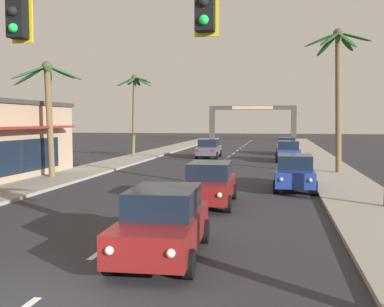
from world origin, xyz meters
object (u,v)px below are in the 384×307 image
at_px(sedan_oncoming_far, 209,148).
at_px(sedan_third_in_queue, 209,183).
at_px(sedan_lead_at_stop_bar, 163,222).
at_px(palm_right_third, 338,75).
at_px(town_gateway_arch, 252,117).
at_px(sedan_parked_far_kerb, 287,146).
at_px(palm_left_third, 134,95).
at_px(sedan_parked_mid_kerb, 288,151).
at_px(sedan_parked_nearest_kerb, 295,172).
at_px(traffic_signal_mast, 208,34).
at_px(palm_left_second, 48,95).

bearing_deg(sedan_oncoming_far, sedan_third_in_queue, -81.29).
xyz_separation_m(sedan_lead_at_stop_bar, sedan_oncoming_far, (-3.32, 29.30, 0.00)).
bearing_deg(palm_right_third, town_gateway_arch, 99.05).
height_order(sedan_third_in_queue, sedan_parked_far_kerb, same).
bearing_deg(palm_left_third, sedan_lead_at_stop_bar, -70.73).
relative_size(palm_right_third, town_gateway_arch, 0.60).
distance_m(sedan_lead_at_stop_bar, sedan_oncoming_far, 29.49).
xyz_separation_m(palm_left_third, palm_right_third, (16.28, -10.15, 0.50)).
bearing_deg(sedan_third_in_queue, palm_left_third, 115.04).
bearing_deg(sedan_parked_mid_kerb, sedan_parked_far_kerb, 89.72).
bearing_deg(sedan_parked_nearest_kerb, palm_left_third, 128.63).
bearing_deg(sedan_oncoming_far, sedan_parked_mid_kerb, -19.45).
distance_m(traffic_signal_mast, sedan_parked_mid_kerb, 30.04).
height_order(sedan_parked_far_kerb, palm_left_third, palm_left_third).
bearing_deg(town_gateway_arch, sedan_parked_nearest_kerb, -84.75).
distance_m(sedan_lead_at_stop_bar, palm_right_third, 20.18).
bearing_deg(palm_left_second, palm_left_third, 89.80).
height_order(sedan_parked_mid_kerb, sedan_parked_far_kerb, same).
relative_size(sedan_lead_at_stop_bar, sedan_parked_nearest_kerb, 1.01).
xyz_separation_m(sedan_third_in_queue, town_gateway_arch, (-1.76, 61.39, 3.04)).
distance_m(sedan_third_in_queue, sedan_parked_mid_kerb, 20.16).
xyz_separation_m(traffic_signal_mast, sedan_parked_mid_kerb, (2.02, 29.71, -3.93)).
bearing_deg(palm_right_third, sedan_lead_at_stop_bar, -108.82).
height_order(sedan_lead_at_stop_bar, sedan_parked_nearest_kerb, same).
height_order(sedan_parked_far_kerb, palm_left_second, palm_left_second).
height_order(sedan_lead_at_stop_bar, sedan_parked_mid_kerb, same).
distance_m(sedan_third_in_queue, palm_left_third, 24.29).
bearing_deg(sedan_parked_nearest_kerb, palm_right_third, 68.04).
relative_size(traffic_signal_mast, sedan_parked_far_kerb, 2.46).
relative_size(traffic_signal_mast, palm_right_third, 1.24).
xyz_separation_m(traffic_signal_mast, sedan_parked_far_kerb, (2.05, 37.43, -3.93)).
relative_size(sedan_parked_far_kerb, palm_left_third, 0.60).
bearing_deg(sedan_parked_mid_kerb, palm_left_second, -134.69).
xyz_separation_m(sedan_parked_far_kerb, palm_left_second, (-13.64, -21.47, 3.92)).
distance_m(sedan_third_in_queue, town_gateway_arch, 61.49).
relative_size(sedan_parked_far_kerb, palm_left_second, 0.67).
bearing_deg(palm_left_second, sedan_oncoming_far, 67.44).
height_order(sedan_oncoming_far, town_gateway_arch, town_gateway_arch).
xyz_separation_m(sedan_third_in_queue, sedan_parked_nearest_kerb, (3.45, 4.64, 0.00)).
height_order(sedan_lead_at_stop_bar, sedan_parked_far_kerb, same).
height_order(sedan_oncoming_far, sedan_parked_nearest_kerb, same).
height_order(sedan_third_in_queue, sedan_oncoming_far, same).
relative_size(sedan_third_in_queue, sedan_parked_mid_kerb, 1.00).
height_order(palm_left_second, town_gateway_arch, palm_left_second).
bearing_deg(sedan_third_in_queue, palm_right_third, 61.55).
bearing_deg(sedan_oncoming_far, palm_left_second, -112.56).
bearing_deg(sedan_oncoming_far, palm_left_third, -173.88).
relative_size(sedan_parked_nearest_kerb, sedan_parked_mid_kerb, 1.00).
distance_m(traffic_signal_mast, town_gateway_arch, 71.31).
bearing_deg(sedan_lead_at_stop_bar, sedan_third_in_queue, 89.25).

